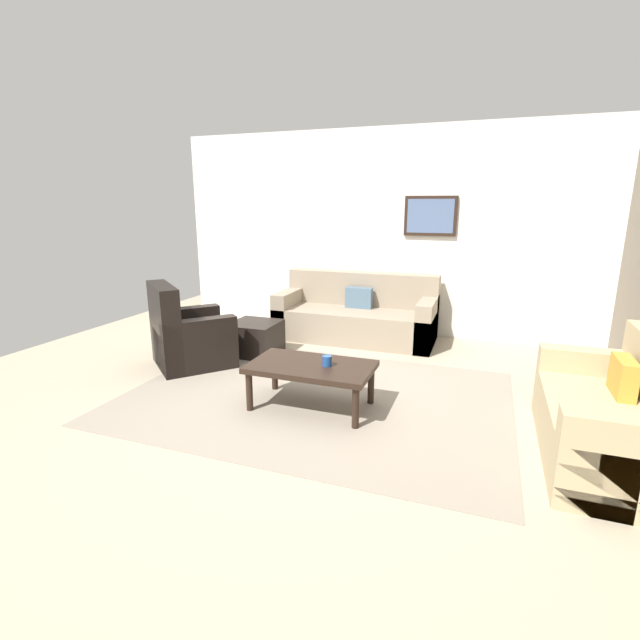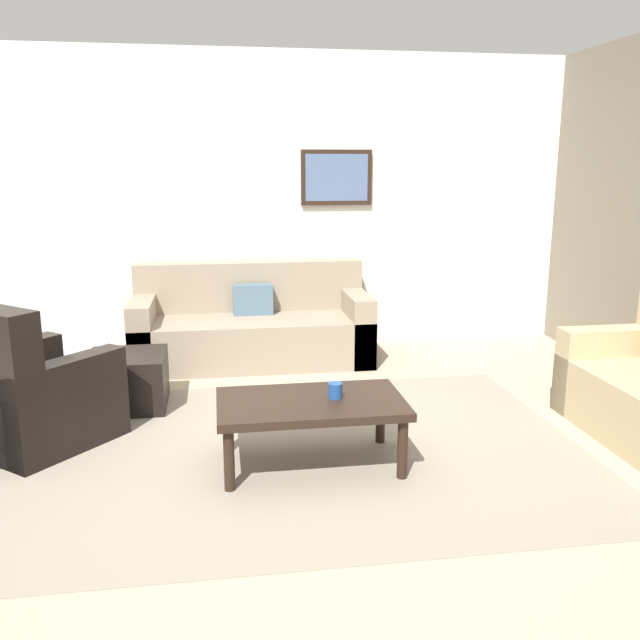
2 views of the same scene
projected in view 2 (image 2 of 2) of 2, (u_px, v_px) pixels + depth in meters
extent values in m
plane|color=tan|center=(300.00, 450.00, 4.23)|extent=(8.00, 8.00, 0.00)
cube|color=silver|center=(265.00, 204.00, 6.41)|extent=(6.00, 0.12, 2.80)
cube|color=gray|center=(300.00, 449.00, 4.23)|extent=(3.56, 2.60, 0.01)
cube|color=gray|center=(252.00, 339.00, 6.08)|extent=(2.11, 0.89, 0.42)
cube|color=gray|center=(250.00, 308.00, 6.34)|extent=(2.11, 0.24, 0.88)
cube|color=gray|center=(144.00, 333.00, 5.92)|extent=(0.20, 0.89, 0.62)
cube|color=gray|center=(355.00, 325.00, 6.20)|extent=(0.20, 0.89, 0.62)
cube|color=slate|center=(253.00, 300.00, 6.11)|extent=(0.36, 0.12, 0.28)
cube|color=tan|center=(615.00, 369.00, 4.86)|extent=(0.87, 0.20, 0.62)
cube|color=black|center=(39.00, 408.00, 4.33)|extent=(1.13, 1.13, 0.44)
cube|color=black|center=(70.00, 406.00, 4.14)|extent=(0.64, 0.71, 0.60)
cube|color=black|center=(7.00, 388.00, 4.47)|extent=(0.64, 0.71, 0.60)
cube|color=black|center=(128.00, 381.00, 4.95)|extent=(0.56, 0.56, 0.40)
cylinder|color=black|center=(229.00, 460.00, 3.66)|extent=(0.06, 0.06, 0.36)
cylinder|color=black|center=(402.00, 449.00, 3.80)|extent=(0.06, 0.06, 0.36)
cylinder|color=black|center=(227.00, 425.00, 4.16)|extent=(0.06, 0.06, 0.36)
cylinder|color=black|center=(381.00, 416.00, 4.30)|extent=(0.06, 0.06, 0.36)
cube|color=black|center=(311.00, 404.00, 3.94)|extent=(1.10, 0.64, 0.05)
cylinder|color=#1E478C|center=(335.00, 391.00, 3.95)|extent=(0.08, 0.08, 0.09)
cube|color=black|center=(336.00, 177.00, 6.38)|extent=(0.68, 0.04, 0.52)
cube|color=slate|center=(337.00, 178.00, 6.37)|extent=(0.60, 0.01, 0.44)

